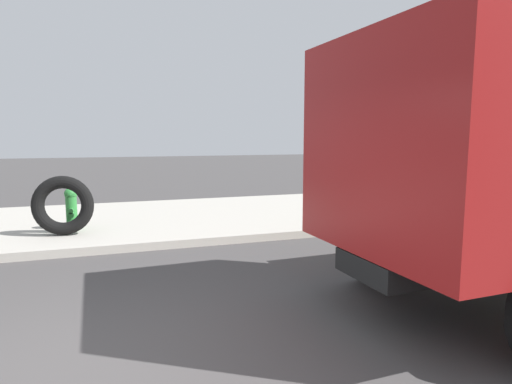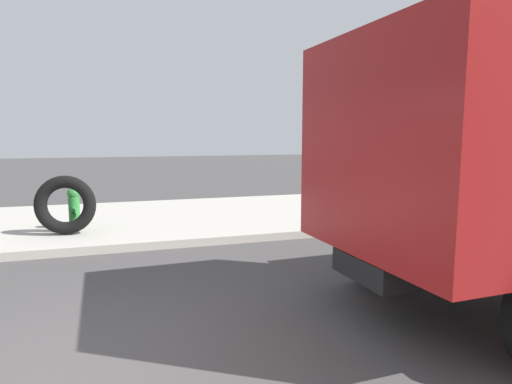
% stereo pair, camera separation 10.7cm
% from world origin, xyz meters
% --- Properties ---
extents(ground_plane, '(80.00, 80.00, 0.00)m').
position_xyz_m(ground_plane, '(0.00, 0.00, 0.00)').
color(ground_plane, '#423F3F').
extents(sidewalk_curb, '(36.00, 5.00, 0.15)m').
position_xyz_m(sidewalk_curb, '(0.00, 6.50, 0.07)').
color(sidewalk_curb, '#ADA89E').
rests_on(sidewalk_curb, ground).
extents(fire_hydrant, '(0.24, 0.55, 0.84)m').
position_xyz_m(fire_hydrant, '(-0.46, 5.57, 0.60)').
color(fire_hydrant, '#2D8438').
rests_on(fire_hydrant, sidewalk_curb).
extents(loose_tire, '(1.13, 0.43, 1.12)m').
position_xyz_m(loose_tire, '(-0.56, 5.11, 0.71)').
color(loose_tire, black).
rests_on(loose_tire, sidewalk_curb).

